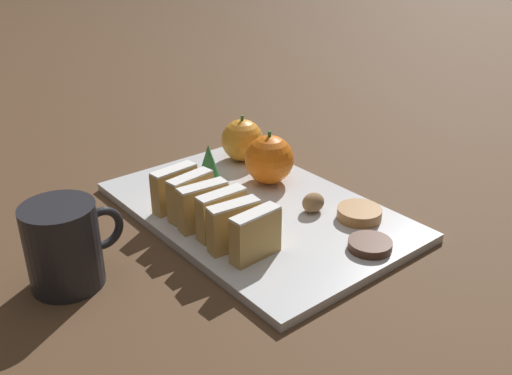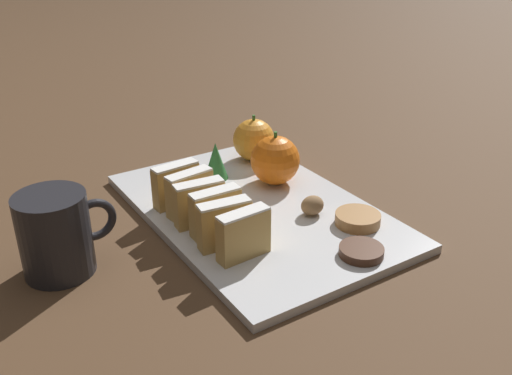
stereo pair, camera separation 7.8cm
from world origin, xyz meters
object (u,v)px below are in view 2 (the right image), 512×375
at_px(orange_near, 275,160).
at_px(coffee_mug, 57,234).
at_px(walnut, 312,205).
at_px(chocolate_cookie, 361,251).
at_px(orange_far, 254,140).

relative_size(orange_near, coffee_mug, 0.71).
relative_size(walnut, coffee_mug, 0.29).
height_order(orange_near, walnut, orange_near).
xyz_separation_m(walnut, chocolate_cookie, (-0.01, -0.11, -0.01)).
bearing_deg(chocolate_cookie, orange_near, 82.90).
bearing_deg(walnut, orange_far, 79.88).
bearing_deg(coffee_mug, orange_far, 20.83).
height_order(walnut, chocolate_cookie, walnut).
distance_m(orange_near, chocolate_cookie, 0.23).
height_order(orange_far, walnut, orange_far).
distance_m(orange_far, coffee_mug, 0.38).
bearing_deg(orange_near, coffee_mug, -172.83).
bearing_deg(orange_far, walnut, -100.12).
bearing_deg(orange_near, chocolate_cookie, -97.10).
xyz_separation_m(orange_far, coffee_mug, (-0.36, -0.14, 0.00)).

